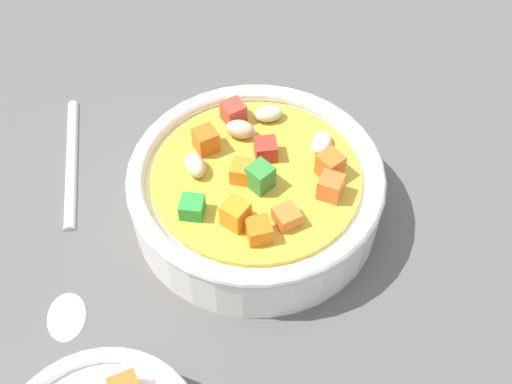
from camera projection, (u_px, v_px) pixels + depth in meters
ground_plane at (256, 219)px, 47.83cm from camera, size 140.00×140.00×2.00cm
soup_bowl_main at (256, 189)px, 45.07cm from camera, size 17.65×17.65×5.83cm
spoon at (69, 214)px, 46.36cm from camera, size 21.78×4.82×0.87cm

